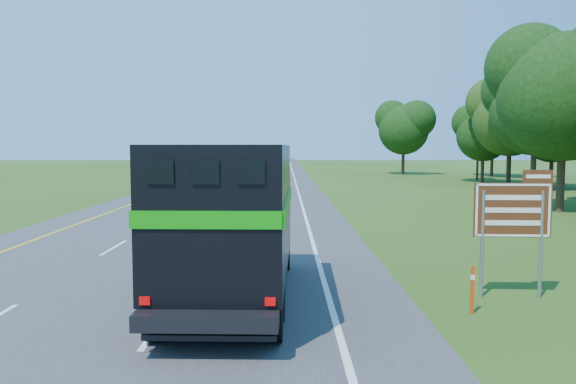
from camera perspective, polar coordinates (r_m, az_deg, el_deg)
name	(u,v)px	position (r m, az deg, el deg)	size (l,w,h in m)	color
ground	(25,365)	(10.97, -25.13, -15.62)	(300.00, 300.00, 0.00)	#274713
road	(243,182)	(59.60, -4.55, 1.02)	(15.00, 260.00, 0.04)	#38383A
lane_markings	(243,182)	(59.60, -4.55, 1.05)	(11.15, 260.00, 0.01)	yellow
horse_truck	(233,218)	(13.43, -5.61, -2.64)	(2.87, 8.46, 3.71)	black
white_suv	(200,176)	(56.56, -8.95, 1.64)	(2.69, 5.84, 1.62)	white
far_car	(250,160)	(129.32, -3.92, 3.29)	(1.80, 4.47, 1.52)	silver
exit_sign	(514,215)	(14.77, 21.96, -2.19)	(1.86, 0.17, 3.16)	gray
delineator	(472,288)	(13.29, 18.23, -9.29)	(0.09, 0.05, 1.07)	red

